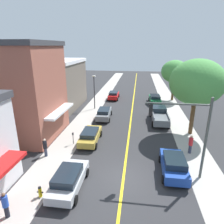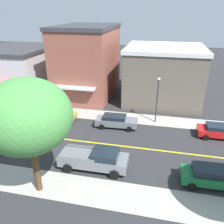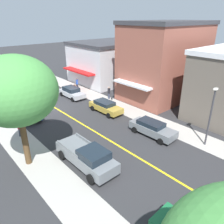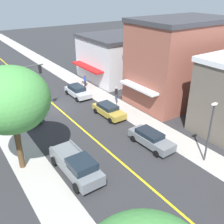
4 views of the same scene
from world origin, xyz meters
TOP-DOWN VIEW (x-y plane):
  - ground_plane at (0.00, 0.00)m, footprint 140.00×140.00m
  - sidewalk_left at (-6.59, 0.00)m, footprint 2.92×126.00m
  - sidewalk_right at (6.59, 0.00)m, footprint 2.92×126.00m
  - road_centerline_stripe at (0.00, 0.00)m, footprint 0.20×126.00m
  - tan_rowhouse at (-14.11, -5.44)m, footprint 13.36×10.08m
  - brick_apartment_block at (-14.12, 6.62)m, footprint 13.19×7.96m
  - street_tree_left_near at (7.22, 9.43)m, footprint 5.95×5.95m
  - fire_hydrant at (-5.54, -2.89)m, footprint 0.44×0.24m
  - parking_meter at (-5.73, 4.91)m, footprint 0.12×0.18m
  - traffic_light_mast at (4.65, 0.85)m, footprint 4.68×0.32m
  - street_lamp at (-6.19, 17.52)m, footprint 0.70×0.36m
  - gold_sedan_left_curb at (-4.05, 5.66)m, footprint 2.04×4.64m
  - grey_sedan_left_curb at (-3.85, 13.14)m, footprint 2.09×4.84m
  - blue_sedan_right_curb at (3.97, 1.08)m, footprint 2.06×4.34m
  - silver_sedan_left_curb at (-3.85, -1.77)m, footprint 2.06×4.58m
  - grey_pickup_truck at (3.87, 12.92)m, footprint 2.35×5.86m
  - pedestrian_black_shirt at (-7.54, 2.25)m, footprint 0.37×0.37m
  - pedestrian_red_shirt at (6.08, 4.64)m, footprint 0.38×0.38m
  - pedestrian_blue_shirt at (-6.72, -4.77)m, footprint 0.37×0.37m
  - small_dog at (-6.97, -5.83)m, footprint 0.49×0.60m

SIDE VIEW (x-z plane):
  - ground_plane at x=0.00m, z-range 0.00..0.00m
  - road_centerline_stripe at x=0.00m, z-range 0.00..0.00m
  - sidewalk_left at x=-6.59m, z-range 0.00..0.01m
  - sidewalk_right at x=6.59m, z-range 0.00..0.01m
  - small_dog at x=-6.97m, z-range 0.08..0.55m
  - fire_hydrant at x=-5.54m, z-range 0.00..0.85m
  - gold_sedan_left_curb at x=-4.05m, z-range 0.05..1.45m
  - grey_sedan_left_curb at x=-3.85m, z-range 0.05..1.51m
  - silver_sedan_left_curb at x=-3.85m, z-range 0.04..1.53m
  - blue_sedan_right_curb at x=3.97m, z-range 0.03..1.61m
  - parking_meter at x=-5.73m, z-range 0.21..1.53m
  - pedestrian_blue_shirt at x=-6.72m, z-range 0.05..1.80m
  - grey_pickup_truck at x=3.87m, z-range 0.01..1.86m
  - pedestrian_black_shirt at x=-7.54m, z-range 0.05..1.85m
  - pedestrian_red_shirt at x=6.08m, z-range 0.05..1.92m
  - street_lamp at x=-6.19m, z-range 0.73..6.22m
  - tan_rowhouse at x=-14.11m, z-range 0.01..6.95m
  - traffic_light_mast at x=4.65m, z-range 1.02..7.57m
  - brick_apartment_block at x=-14.12m, z-range 0.01..10.46m
  - street_tree_left_near at x=7.22m, z-range 1.79..10.45m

